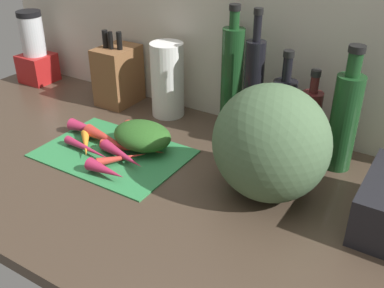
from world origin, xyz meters
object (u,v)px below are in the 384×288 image
at_px(carrot_6, 107,139).
at_px(bottle_2, 283,112).
at_px(bottle_4, 344,119).
at_px(carrot_8, 131,131).
at_px(blender_appliance, 35,52).
at_px(bottle_1, 253,91).
at_px(carrot_3, 106,170).
at_px(knife_block, 118,75).
at_px(paper_towel_roll, 167,80).
at_px(carrot_2, 88,149).
at_px(carrot_7, 86,144).
at_px(carrot_1, 132,148).
at_px(winter_squash, 271,144).
at_px(carrot_0, 121,158).
at_px(carrot_5, 88,129).
at_px(carrot_4, 123,155).
at_px(cutting_board, 113,153).
at_px(bottle_0, 232,78).
at_px(bottle_3, 309,123).

height_order(carrot_6, bottle_2, bottle_2).
bearing_deg(bottle_4, carrot_8, -163.71).
bearing_deg(blender_appliance, bottle_1, -0.26).
xyz_separation_m(carrot_3, knife_block, (-0.27, 0.38, 0.07)).
bearing_deg(paper_towel_roll, knife_block, -177.77).
distance_m(carrot_2, carrot_7, 0.03).
height_order(carrot_7, bottle_4, bottle_4).
height_order(carrot_1, carrot_2, carrot_1).
bearing_deg(paper_towel_roll, bottle_4, -2.85).
bearing_deg(carrot_6, bottle_2, 31.98).
height_order(winter_squash, bottle_2, bottle_2).
bearing_deg(bottle_4, carrot_2, -152.69).
xyz_separation_m(carrot_3, bottle_2, (0.30, 0.37, 0.08)).
relative_size(carrot_0, paper_towel_roll, 0.55).
bearing_deg(knife_block, carrot_1, -44.93).
bearing_deg(carrot_2, carrot_6, 78.92).
bearing_deg(bottle_1, carrot_6, -142.83).
distance_m(carrot_5, paper_towel_roll, 0.28).
distance_m(carrot_3, winter_squash, 0.40).
bearing_deg(carrot_3, bottle_1, 59.75).
relative_size(carrot_1, carrot_4, 1.13).
xyz_separation_m(carrot_0, carrot_1, (-0.01, 0.05, 0.00)).
bearing_deg(bottle_2, knife_block, 179.63).
relative_size(carrot_4, bottle_1, 0.43).
relative_size(carrot_4, paper_towel_roll, 0.68).
height_order(carrot_1, bottle_1, bottle_1).
xyz_separation_m(carrot_2, winter_squash, (0.47, 0.09, 0.11)).
distance_m(cutting_board, paper_towel_roll, 0.31).
bearing_deg(bottle_1, winter_squash, -55.83).
xyz_separation_m(winter_squash, bottle_0, (-0.23, 0.26, 0.02)).
bearing_deg(carrot_8, bottle_2, 24.68).
xyz_separation_m(winter_squash, bottle_2, (-0.06, 0.22, -0.03)).
bearing_deg(bottle_1, paper_towel_roll, 175.80).
distance_m(carrot_1, bottle_3, 0.47).
bearing_deg(bottle_0, carrot_5, -139.61).
bearing_deg(bottle_0, carrot_1, -116.86).
bearing_deg(carrot_2, blender_appliance, 150.13).
xyz_separation_m(carrot_8, blender_appliance, (-0.57, 0.17, 0.09)).
bearing_deg(blender_appliance, carrot_7, -29.62).
distance_m(bottle_1, bottle_3, 0.17).
height_order(carrot_8, bottle_3, bottle_3).
relative_size(cutting_board, carrot_2, 2.25).
xyz_separation_m(bottle_1, bottle_4, (0.25, -0.01, -0.02)).
distance_m(carrot_1, knife_block, 0.37).
xyz_separation_m(carrot_3, carrot_4, (-0.01, 0.08, -0.00)).
distance_m(carrot_6, paper_towel_roll, 0.28).
distance_m(blender_appliance, bottle_4, 1.11).
distance_m(carrot_6, knife_block, 0.31).
bearing_deg(carrot_4, carrot_5, 161.15).
relative_size(carrot_6, bottle_2, 0.59).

